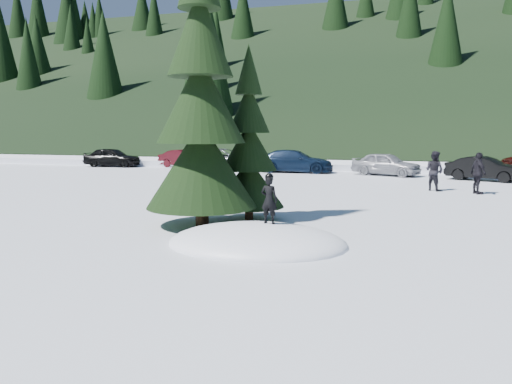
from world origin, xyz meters
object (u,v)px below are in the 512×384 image
(child_skier, at_px, (269,200))
(adult_0, at_px, (434,171))
(spruce_short, at_px, (249,152))
(car_1, at_px, (185,159))
(adult_1, at_px, (478,173))
(car_4, at_px, (386,164))
(car_3, at_px, (294,161))
(spruce_tall, at_px, (201,111))
(car_5, at_px, (485,169))
(car_0, at_px, (112,157))
(car_2, at_px, (224,159))

(child_skier, bearing_deg, adult_0, -101.35)
(spruce_short, bearing_deg, car_1, 119.58)
(adult_1, distance_m, car_4, 8.94)
(spruce_short, xyz_separation_m, car_3, (-2.20, 17.16, -1.37))
(spruce_tall, bearing_deg, adult_0, 57.12)
(car_5, bearing_deg, spruce_short, 173.39)
(car_5, bearing_deg, adult_0, 176.13)
(car_0, height_order, car_1, car_0)
(spruce_tall, height_order, adult_0, spruce_tall)
(adult_1, bearing_deg, spruce_short, 115.27)
(car_2, bearing_deg, car_3, -91.54)
(spruce_short, xyz_separation_m, adult_1, (7.74, 8.63, -1.19))
(car_2, bearing_deg, spruce_short, -157.01)
(adult_0, bearing_deg, car_0, 16.99)
(car_4, bearing_deg, spruce_short, -170.79)
(car_0, relative_size, car_1, 1.08)
(spruce_short, xyz_separation_m, car_4, (3.62, 16.56, -1.40))
(car_5, bearing_deg, car_1, 102.09)
(car_4, relative_size, car_5, 1.03)
(adult_0, height_order, car_3, adult_0)
(child_skier, bearing_deg, car_3, -70.79)
(child_skier, bearing_deg, spruce_tall, -22.80)
(car_2, relative_size, car_5, 1.34)
(car_0, bearing_deg, car_4, -98.16)
(adult_0, height_order, adult_1, same)
(adult_0, distance_m, car_3, 11.27)
(spruce_tall, bearing_deg, car_2, 108.13)
(spruce_short, bearing_deg, spruce_tall, -125.54)
(spruce_short, height_order, car_3, spruce_short)
(car_0, xyz_separation_m, car_5, (25.26, -3.25, -0.06))
(car_5, bearing_deg, car_2, 105.57)
(adult_1, distance_m, car_5, 6.35)
(child_skier, xyz_separation_m, car_2, (-8.56, 20.25, -0.33))
(spruce_tall, bearing_deg, adult_1, 48.95)
(child_skier, bearing_deg, car_1, -51.88)
(car_1, relative_size, car_5, 0.98)
(child_skier, xyz_separation_m, car_5, (7.49, 17.77, -0.41))
(adult_0, xyz_separation_m, car_4, (-2.37, 7.16, -0.21))
(adult_1, height_order, car_3, adult_1)
(car_0, bearing_deg, car_2, -98.50)
(child_skier, distance_m, car_4, 19.59)
(car_3, bearing_deg, car_5, -102.82)
(child_skier, height_order, car_5, child_skier)
(car_1, bearing_deg, car_3, -95.86)
(adult_0, xyz_separation_m, car_0, (-22.33, 8.72, -0.19))
(adult_0, bearing_deg, car_3, -5.16)
(child_skier, xyz_separation_m, car_3, (-3.62, 20.06, -0.34))
(child_skier, height_order, car_1, child_skier)
(car_4, distance_m, car_5, 5.56)
(child_skier, distance_m, car_2, 21.99)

